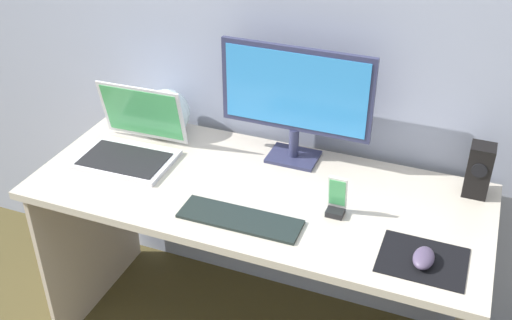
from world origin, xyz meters
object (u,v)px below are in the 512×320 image
at_px(monitor, 295,97).
at_px(keyboard_external, 240,219).
at_px(phone_in_dock, 337,201).
at_px(mouse, 424,258).
at_px(speaker_right, 479,170).
at_px(fishbowl, 166,113).
at_px(laptop, 131,143).

relative_size(monitor, keyboard_external, 1.39).
bearing_deg(phone_in_dock, mouse, -25.49).
relative_size(speaker_right, fishbowl, 1.00).
bearing_deg(keyboard_external, laptop, 156.53).
relative_size(monitor, fishbowl, 2.95).
bearing_deg(keyboard_external, mouse, -0.31).
xyz_separation_m(speaker_right, keyboard_external, (-0.67, -0.42, -0.09)).
relative_size(speaker_right, mouse, 1.85).
bearing_deg(keyboard_external, phone_in_dock, 27.45).
height_order(fishbowl, keyboard_external, fishbowl).
height_order(speaker_right, phone_in_dock, speaker_right).
height_order(fishbowl, phone_in_dock, fishbowl).
xyz_separation_m(monitor, fishbowl, (-0.52, 0.00, -0.16)).
xyz_separation_m(laptop, keyboard_external, (0.52, -0.22, -0.04)).
bearing_deg(speaker_right, fishbowl, -179.71).
xyz_separation_m(fishbowl, mouse, (1.05, -0.41, -0.07)).
bearing_deg(speaker_right, monitor, -179.26).
bearing_deg(monitor, speaker_right, 0.74).
distance_m(mouse, phone_in_dock, 0.33).
relative_size(laptop, keyboard_external, 0.88).
height_order(keyboard_external, mouse, mouse).
xyz_separation_m(laptop, phone_in_dock, (0.79, -0.07, -0.00)).
bearing_deg(monitor, laptop, -160.75).
height_order(laptop, mouse, laptop).
bearing_deg(speaker_right, keyboard_external, -147.87).
relative_size(speaker_right, keyboard_external, 0.47).
bearing_deg(fishbowl, mouse, -21.45).
relative_size(keyboard_external, phone_in_dock, 2.82).
distance_m(speaker_right, phone_in_dock, 0.49).
bearing_deg(speaker_right, laptop, -170.33).
height_order(mouse, phone_in_dock, phone_in_dock).
distance_m(laptop, phone_in_dock, 0.80).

